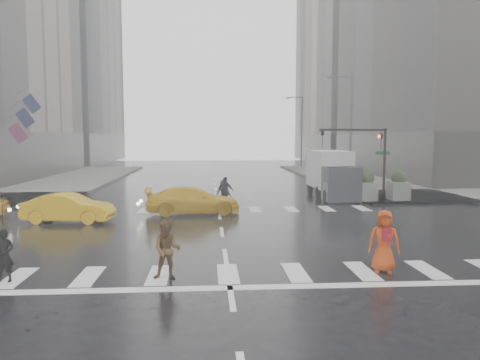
{
  "coord_description": "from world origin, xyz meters",
  "views": [
    {
      "loc": [
        -0.56,
        -19.32,
        3.98
      ],
      "look_at": [
        0.9,
        2.0,
        2.0
      ],
      "focal_mm": 35.0,
      "sensor_mm": 36.0,
      "label": 1
    }
  ],
  "objects": [
    {
      "name": "road_markings",
      "position": [
        0.0,
        0.0,
        0.01
      ],
      "size": [
        18.0,
        48.0,
        0.01
      ],
      "primitive_type": null,
      "color": "silver",
      "rests_on": "ground"
    },
    {
      "name": "planter_east",
      "position": [
        11.0,
        8.2,
        0.98
      ],
      "size": [
        1.1,
        1.1,
        1.8
      ],
      "color": "slate",
      "rests_on": "ground"
    },
    {
      "name": "sidewalk_ne",
      "position": [
        19.5,
        17.5,
        0.07
      ],
      "size": [
        35.0,
        35.0,
        0.15
      ],
      "primitive_type": "cube",
      "color": "slate",
      "rests_on": "ground"
    },
    {
      "name": "pedestrian_black",
      "position": [
        -6.15,
        -6.36,
        1.67
      ],
      "size": [
        0.98,
        1.0,
        2.43
      ],
      "rotation": [
        0.0,
        0.0,
        0.02
      ],
      "color": "black",
      "rests_on": "ground"
    },
    {
      "name": "pedestrian_far_b",
      "position": [
        0.34,
        7.66,
        0.75
      ],
      "size": [
        1.1,
        0.87,
        1.5
      ],
      "primitive_type": "imported",
      "rotation": [
        0.0,
        0.0,
        2.74
      ],
      "color": "black",
      "rests_on": "ground"
    },
    {
      "name": "street_lamp_near",
      "position": [
        10.87,
        18.0,
        4.95
      ],
      "size": [
        2.15,
        0.22,
        9.0
      ],
      "color": "#59595B",
      "rests_on": "ground"
    },
    {
      "name": "traffic_signal_pole",
      "position": [
        9.01,
        8.01,
        3.22
      ],
      "size": [
        4.45,
        0.42,
        4.5
      ],
      "color": "black",
      "rests_on": "ground"
    },
    {
      "name": "building_nw_far",
      "position": [
        -29.0,
        56.0,
        20.19
      ],
      "size": [
        26.05,
        26.05,
        44.0
      ],
      "color": "#65625D",
      "rests_on": "ground"
    },
    {
      "name": "flag_cluster",
      "position": [
        -15.08,
        18.5,
        5.64
      ],
      "size": [
        2.87,
        3.06,
        4.69
      ],
      "color": "#59595B",
      "rests_on": "ground"
    },
    {
      "name": "pedestrian_orange",
      "position": [
        4.6,
        -6.12,
        0.93
      ],
      "size": [
        1.04,
        0.83,
        1.84
      ],
      "rotation": [
        0.0,
        0.0,
        -0.31
      ],
      "color": "#C03D0D",
      "rests_on": "ground"
    },
    {
      "name": "street_lamp_far",
      "position": [
        10.87,
        38.0,
        4.95
      ],
      "size": [
        2.15,
        0.22,
        9.0
      ],
      "color": "#59595B",
      "rests_on": "ground"
    },
    {
      "name": "planter_west",
      "position": [
        7.0,
        8.2,
        0.98
      ],
      "size": [
        1.1,
        1.1,
        1.8
      ],
      "color": "slate",
      "rests_on": "ground"
    },
    {
      "name": "planter_mid",
      "position": [
        9.0,
        8.2,
        0.98
      ],
      "size": [
        1.1,
        1.1,
        1.8
      ],
      "color": "slate",
      "rests_on": "ground"
    },
    {
      "name": "pedestrian_brown",
      "position": [
        -1.72,
        -6.35,
        0.82
      ],
      "size": [
        0.82,
        0.65,
        1.65
      ],
      "primitive_type": "imported",
      "rotation": [
        0.0,
        0.0,
        -0.04
      ],
      "color": "#4C331B",
      "rests_on": "ground"
    },
    {
      "name": "taxi_mid",
      "position": [
        -7.07,
        2.72,
        0.68
      ],
      "size": [
        4.25,
        1.88,
        1.36
      ],
      "primitive_type": "imported",
      "rotation": [
        0.0,
        0.0,
        1.46
      ],
      "color": "#E5A90C",
      "rests_on": "ground"
    },
    {
      "name": "pedestrian_far_a",
      "position": [
        0.43,
        7.31,
        0.85
      ],
      "size": [
        1.15,
        0.93,
        1.71
      ],
      "primitive_type": "imported",
      "rotation": [
        0.0,
        0.0,
        2.78
      ],
      "color": "black",
      "rests_on": "ground"
    },
    {
      "name": "ground",
      "position": [
        0.0,
        0.0,
        0.0
      ],
      "size": [
        120.0,
        120.0,
        0.0
      ],
      "primitive_type": "plane",
      "color": "black",
      "rests_on": "ground"
    },
    {
      "name": "box_truck",
      "position": [
        7.5,
        10.47,
        1.63
      ],
      "size": [
        2.16,
        5.76,
        3.06
      ],
      "rotation": [
        0.0,
        0.0,
        0.02
      ],
      "color": "white",
      "rests_on": "ground"
    },
    {
      "name": "taxi_rear",
      "position": [
        -1.36,
        4.81,
        0.71
      ],
      "size": [
        4.43,
        2.3,
        1.41
      ],
      "primitive_type": "imported",
      "rotation": [
        0.0,
        0.0,
        1.65
      ],
      "color": "#E5A90C",
      "rests_on": "ground"
    },
    {
      "name": "building_ne_far",
      "position": [
        29.0,
        56.0,
        16.27
      ],
      "size": [
        26.05,
        26.05,
        36.0
      ],
      "color": "#ABA195",
      "rests_on": "ground"
    }
  ]
}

